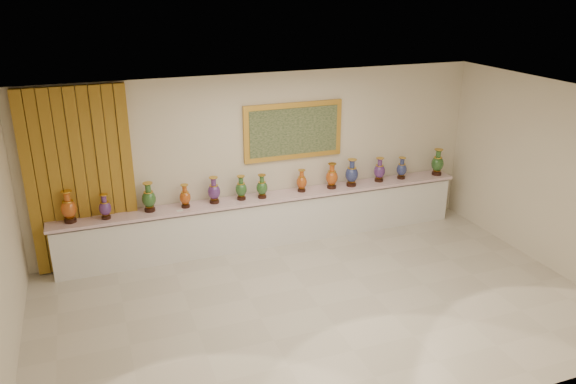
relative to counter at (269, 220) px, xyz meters
name	(u,v)px	position (x,y,z in m)	size (l,w,h in m)	color
ground	(319,306)	(0.00, -2.27, -0.44)	(8.00, 8.00, 0.00)	beige
room	(118,172)	(-2.46, 0.17, 1.14)	(8.00, 8.00, 8.00)	beige
counter	(269,220)	(0.00, 0.00, 0.00)	(7.28, 0.48, 0.90)	white
vase_0	(69,208)	(-3.26, 0.00, 0.69)	(0.26, 0.26, 0.51)	black
vase_1	(105,208)	(-2.73, -0.06, 0.65)	(0.22, 0.22, 0.41)	black
vase_2	(149,198)	(-2.04, 0.02, 0.68)	(0.30, 0.30, 0.49)	black
vase_3	(185,197)	(-1.46, -0.02, 0.64)	(0.24, 0.24, 0.40)	black
vase_4	(214,191)	(-0.96, 0.01, 0.67)	(0.26, 0.26, 0.46)	black
vase_5	(241,189)	(-0.49, 0.00, 0.65)	(0.23, 0.23, 0.43)	black
vase_6	(262,187)	(-0.13, -0.05, 0.65)	(0.21, 0.21, 0.42)	black
vase_7	(302,182)	(0.62, 0.01, 0.64)	(0.21, 0.21, 0.40)	black
vase_8	(332,177)	(1.20, -0.03, 0.67)	(0.23, 0.23, 0.47)	black
vase_9	(352,174)	(1.59, -0.04, 0.69)	(0.31, 0.31, 0.51)	black
vase_10	(379,171)	(2.18, 0.01, 0.67)	(0.22, 0.22, 0.46)	black
vase_11	(402,169)	(2.66, 0.00, 0.65)	(0.23, 0.23, 0.42)	black
vase_12	(438,163)	(3.42, -0.05, 0.69)	(0.28, 0.28, 0.51)	black
label_card	(180,211)	(-1.58, -0.14, 0.47)	(0.10, 0.06, 0.00)	white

